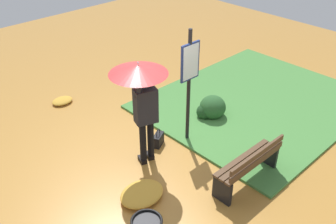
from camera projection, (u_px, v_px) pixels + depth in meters
name	position (u px, v px, depth m)	size (l,w,h in m)	color
ground_plane	(155.00, 161.00, 7.07)	(18.00, 18.00, 0.00)	#B27A33
grass_verge	(256.00, 102.00, 8.85)	(4.80, 4.00, 0.05)	#47843D
person_with_umbrella	(142.00, 88.00, 6.22)	(0.96, 0.96, 2.04)	black
info_sign_post	(189.00, 75.00, 6.88)	(0.44, 0.07, 2.30)	black
handbag	(158.00, 139.00, 7.43)	(0.33, 0.26, 0.37)	black
park_bench	(250.00, 165.00, 6.36)	(1.40, 0.37, 0.75)	black
shrub_cluster	(211.00, 108.00, 8.22)	(0.62, 0.56, 0.51)	#285628
leaf_pile_near_person	(62.00, 101.00, 8.84)	(0.48, 0.38, 0.11)	gold
leaf_pile_by_bench	(142.00, 194.00, 6.23)	(0.76, 0.61, 0.17)	gold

